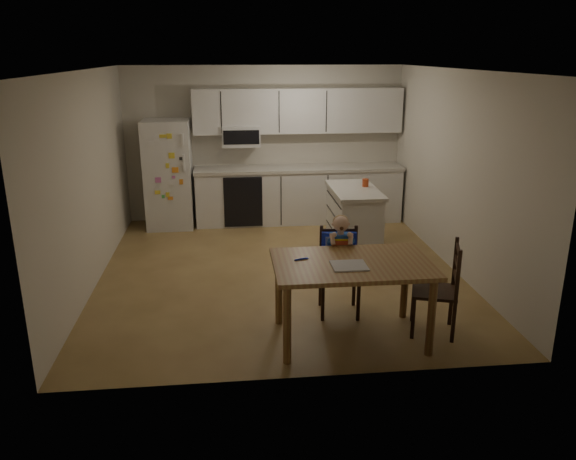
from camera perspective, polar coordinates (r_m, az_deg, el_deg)
The scene contains 10 objects.
room at distance 7.36m, azimuth -1.29°, elevation 6.31°, with size 4.52×5.01×2.51m.
refrigerator at distance 9.10m, azimuth -12.03°, elevation 5.56°, with size 0.72×0.70×1.70m, color silver.
kitchen_run at distance 9.20m, azimuth 0.88°, elevation 6.25°, with size 3.37×0.62×2.15m.
kitchen_island at distance 7.95m, azimuth 6.68°, elevation 1.10°, with size 0.63×1.20×0.89m.
red_cup at distance 7.98m, azimuth 7.87°, elevation 4.79°, with size 0.09×0.09×0.11m, color #B73E19.
dining_table at distance 5.38m, azimuth 6.51°, elevation -4.32°, with size 1.50×0.96×0.80m.
napkin at distance 5.23m, azimuth 6.23°, elevation -3.61°, with size 0.32×0.28×0.01m, color silver.
toddler_spoon at distance 5.35m, azimuth 1.26°, elevation -2.98°, with size 0.02×0.02×0.12m, color blue.
chair_booster at distance 5.95m, azimuth 5.26°, elevation -2.43°, with size 0.45×0.45×1.09m.
chair_side at distance 5.73m, azimuth 15.66°, elevation -5.19°, with size 0.53×0.53×0.95m.
Camera 1 is at (-0.62, -6.71, 2.70)m, focal length 35.00 mm.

